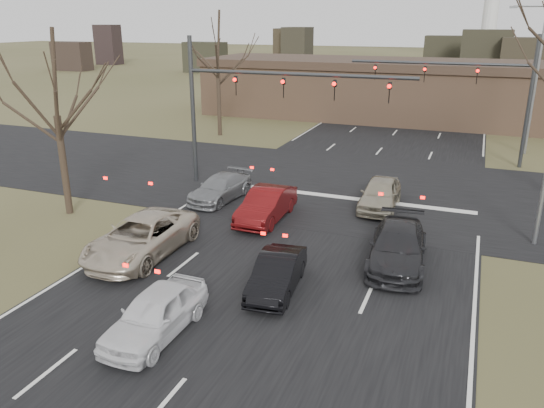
{
  "coord_description": "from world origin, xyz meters",
  "views": [
    {
      "loc": [
        6.24,
        -12.7,
        8.76
      ],
      "look_at": [
        -0.84,
        5.39,
        2.0
      ],
      "focal_mm": 35.0,
      "sensor_mm": 36.0,
      "label": 1
    }
  ],
  "objects_px": {
    "mast_arm_far": "(482,84)",
    "car_red_ahead": "(266,205)",
    "car_charcoal_sedan": "(398,247)",
    "building": "(432,91)",
    "car_white_sedan": "(155,313)",
    "mast_arm_near": "(247,94)",
    "car_black_hatch": "(277,273)",
    "streetlight_right_far": "(535,71)",
    "car_grey_ahead": "(220,188)",
    "car_silver_suv": "(142,237)",
    "car_silver_ahead": "(380,194)"
  },
  "relations": [
    {
      "from": "mast_arm_far",
      "to": "car_silver_suv",
      "type": "bearing_deg",
      "value": -120.41
    },
    {
      "from": "car_silver_suv",
      "to": "car_black_hatch",
      "type": "distance_m",
      "value": 5.99
    },
    {
      "from": "mast_arm_far",
      "to": "building",
      "type": "bearing_deg",
      "value": 105.58
    },
    {
      "from": "mast_arm_near",
      "to": "car_grey_ahead",
      "type": "xyz_separation_m",
      "value": [
        -0.41,
        -2.59,
        -4.44
      ]
    },
    {
      "from": "building",
      "to": "car_black_hatch",
      "type": "xyz_separation_m",
      "value": [
        -1.5,
        -35.56,
        -2.04
      ]
    },
    {
      "from": "car_silver_suv",
      "to": "car_red_ahead",
      "type": "height_order",
      "value": "car_silver_suv"
    },
    {
      "from": "mast_arm_near",
      "to": "car_red_ahead",
      "type": "bearing_deg",
      "value": -57.02
    },
    {
      "from": "mast_arm_far",
      "to": "car_grey_ahead",
      "type": "relative_size",
      "value": 2.55
    },
    {
      "from": "car_charcoal_sedan",
      "to": "car_red_ahead",
      "type": "distance_m",
      "value": 6.87
    },
    {
      "from": "car_silver_suv",
      "to": "car_charcoal_sedan",
      "type": "xyz_separation_m",
      "value": [
        9.44,
        2.77,
        -0.04
      ]
    },
    {
      "from": "building",
      "to": "car_charcoal_sedan",
      "type": "distance_m",
      "value": 32.16
    },
    {
      "from": "mast_arm_far",
      "to": "car_red_ahead",
      "type": "bearing_deg",
      "value": -120.6
    },
    {
      "from": "car_black_hatch",
      "to": "mast_arm_near",
      "type": "bearing_deg",
      "value": 111.85
    },
    {
      "from": "mast_arm_far",
      "to": "car_white_sedan",
      "type": "height_order",
      "value": "mast_arm_far"
    },
    {
      "from": "car_charcoal_sedan",
      "to": "car_grey_ahead",
      "type": "height_order",
      "value": "car_charcoal_sedan"
    },
    {
      "from": "mast_arm_near",
      "to": "car_black_hatch",
      "type": "height_order",
      "value": "mast_arm_near"
    },
    {
      "from": "car_black_hatch",
      "to": "car_charcoal_sedan",
      "type": "height_order",
      "value": "car_charcoal_sedan"
    },
    {
      "from": "car_charcoal_sedan",
      "to": "car_silver_suv",
      "type": "bearing_deg",
      "value": -168.57
    },
    {
      "from": "mast_arm_near",
      "to": "car_black_hatch",
      "type": "distance_m",
      "value": 12.81
    },
    {
      "from": "mast_arm_near",
      "to": "mast_arm_far",
      "type": "distance_m",
      "value": 15.17
    },
    {
      "from": "mast_arm_near",
      "to": "streetlight_right_far",
      "type": "xyz_separation_m",
      "value": [
        14.55,
        14.0,
        0.51
      ]
    },
    {
      "from": "streetlight_right_far",
      "to": "car_white_sedan",
      "type": "xyz_separation_m",
      "value": [
        -11.16,
        -28.37,
        -4.89
      ]
    },
    {
      "from": "car_red_ahead",
      "to": "streetlight_right_far",
      "type": "bearing_deg",
      "value": 56.89
    },
    {
      "from": "car_silver_suv",
      "to": "car_grey_ahead",
      "type": "xyz_separation_m",
      "value": [
        -0.2,
        7.22,
        -0.14
      ]
    },
    {
      "from": "car_grey_ahead",
      "to": "mast_arm_far",
      "type": "bearing_deg",
      "value": 52.92
    },
    {
      "from": "mast_arm_near",
      "to": "building",
      "type": "bearing_deg",
      "value": 73.87
    },
    {
      "from": "car_white_sedan",
      "to": "car_grey_ahead",
      "type": "relative_size",
      "value": 0.93
    },
    {
      "from": "car_charcoal_sedan",
      "to": "car_red_ahead",
      "type": "relative_size",
      "value": 1.12
    },
    {
      "from": "streetlight_right_far",
      "to": "car_grey_ahead",
      "type": "bearing_deg",
      "value": -132.04
    },
    {
      "from": "car_silver_suv",
      "to": "car_silver_ahead",
      "type": "bearing_deg",
      "value": 48.56
    },
    {
      "from": "mast_arm_near",
      "to": "streetlight_right_far",
      "type": "bearing_deg",
      "value": 43.89
    },
    {
      "from": "mast_arm_near",
      "to": "mast_arm_far",
      "type": "relative_size",
      "value": 1.09
    },
    {
      "from": "building",
      "to": "car_white_sedan",
      "type": "relative_size",
      "value": 10.45
    },
    {
      "from": "streetlight_right_far",
      "to": "car_silver_suv",
      "type": "bearing_deg",
      "value": -121.8
    },
    {
      "from": "mast_arm_far",
      "to": "car_silver_ahead",
      "type": "relative_size",
      "value": 2.56
    },
    {
      "from": "streetlight_right_far",
      "to": "car_charcoal_sedan",
      "type": "distance_m",
      "value": 22.24
    },
    {
      "from": "car_white_sedan",
      "to": "car_grey_ahead",
      "type": "xyz_separation_m",
      "value": [
        -3.8,
        11.78,
        -0.06
      ]
    },
    {
      "from": "car_white_sedan",
      "to": "car_black_hatch",
      "type": "distance_m",
      "value": 4.47
    },
    {
      "from": "car_charcoal_sedan",
      "to": "car_black_hatch",
      "type": "bearing_deg",
      "value": -139.76
    },
    {
      "from": "car_black_hatch",
      "to": "streetlight_right_far",
      "type": "bearing_deg",
      "value": 63.59
    },
    {
      "from": "car_grey_ahead",
      "to": "car_white_sedan",
      "type": "bearing_deg",
      "value": -66.02
    },
    {
      "from": "streetlight_right_far",
      "to": "car_silver_ahead",
      "type": "distance_m",
      "value": 17.2
    },
    {
      "from": "car_charcoal_sedan",
      "to": "building",
      "type": "bearing_deg",
      "value": 88.65
    },
    {
      "from": "car_red_ahead",
      "to": "car_silver_suv",
      "type": "bearing_deg",
      "value": -120.64
    },
    {
      "from": "streetlight_right_far",
      "to": "car_white_sedan",
      "type": "height_order",
      "value": "streetlight_right_far"
    },
    {
      "from": "car_black_hatch",
      "to": "car_charcoal_sedan",
      "type": "bearing_deg",
      "value": 38.51
    },
    {
      "from": "car_white_sedan",
      "to": "mast_arm_near",
      "type": "bearing_deg",
      "value": 103.68
    },
    {
      "from": "mast_arm_near",
      "to": "mast_arm_far",
      "type": "height_order",
      "value": "same"
    },
    {
      "from": "car_silver_suv",
      "to": "car_charcoal_sedan",
      "type": "relative_size",
      "value": 1.1
    },
    {
      "from": "streetlight_right_far",
      "to": "car_grey_ahead",
      "type": "relative_size",
      "value": 2.29
    }
  ]
}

